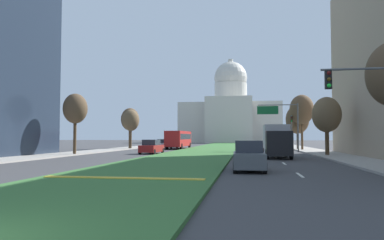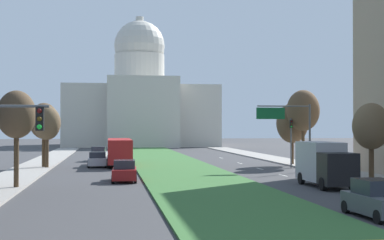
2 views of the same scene
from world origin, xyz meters
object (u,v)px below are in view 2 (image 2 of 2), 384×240
street_tree_left_mid (16,115)px  city_bus (119,150)px  sedan_midblock (125,171)px  box_truck_delivery (325,163)px  street_tree_left_distant (44,121)px  street_tree_right_distant (292,123)px  capitol_building (140,106)px  street_tree_right_far (303,111)px  overhead_guide_sign (290,123)px  sedan_distant (98,160)px  street_tree_right_mid (371,127)px  street_tree_left_far (47,123)px  traffic_light_far_right (291,136)px  sedan_lead_stopped (377,200)px  sedan_far_horizon (99,154)px

street_tree_left_mid → city_bus: size_ratio=0.62×
sedan_midblock → box_truck_delivery: bearing=-23.4°
street_tree_left_distant → box_truck_delivery: size_ratio=1.06×
street_tree_right_distant → city_bus: 19.48m
capitol_building → street_tree_right_far: (13.70, -70.78, -3.11)m
overhead_guide_sign → sedan_distant: bearing=153.9°
street_tree_left_mid → city_bus: street_tree_left_mid is taller
box_truck_delivery → city_bus: 27.48m
street_tree_right_far → street_tree_left_mid: bearing=-147.1°
street_tree_right_mid → city_bus: bearing=135.1°
street_tree_left_mid → sedan_midblock: bearing=30.4°
sedan_midblock → box_truck_delivery: size_ratio=0.71×
street_tree_left_mid → street_tree_right_mid: 27.25m
street_tree_right_mid → street_tree_left_far: size_ratio=0.97×
street_tree_right_mid → sedan_distant: size_ratio=1.44×
traffic_light_far_right → street_tree_right_far: 3.18m
street_tree_right_distant → box_truck_delivery: 22.62m
street_tree_right_mid → sedan_lead_stopped: 19.38m
city_bus → sedan_lead_stopped: bearing=-72.7°
sedan_lead_stopped → sedan_midblock: bearing=120.3°
sedan_lead_stopped → street_tree_right_distant: bearing=77.7°
street_tree_right_distant → box_truck_delivery: bearing=-102.8°
sedan_lead_stopped → sedan_midblock: sedan_lead_stopped is taller
capitol_building → sedan_distant: (-8.09, -67.41, -8.36)m
street_tree_right_mid → sedan_far_horizon: 36.57m
sedan_lead_stopped → city_bus: bearing=107.3°
overhead_guide_sign → sedan_midblock: (-15.99, -7.26, -3.85)m
box_truck_delivery → traffic_light_far_right: bearing=78.8°
sedan_midblock → sedan_lead_stopped: bearing=-59.7°
street_tree_left_distant → sedan_midblock: 17.63m
overhead_guide_sign → sedan_lead_stopped: size_ratio=1.56×
street_tree_left_mid → sedan_lead_stopped: 24.54m
capitol_building → street_tree_right_distant: size_ratio=4.81×
sedan_far_horizon → city_bus: (2.41, -9.27, 0.92)m
street_tree_right_mid → street_tree_left_distant: size_ratio=0.92×
street_tree_right_mid → sedan_far_horizon: bearing=127.4°
street_tree_left_mid → street_tree_right_mid: (27.15, 2.18, -0.79)m
street_tree_left_far → box_truck_delivery: street_tree_left_far is taller
traffic_light_far_right → street_tree_left_far: street_tree_left_far is taller
street_tree_right_distant → sedan_distant: 21.89m
traffic_light_far_right → street_tree_right_distant: street_tree_right_distant is taller
overhead_guide_sign → sedan_lead_stopped: 27.37m
sedan_lead_stopped → sedan_midblock: size_ratio=0.92×
traffic_light_far_right → street_tree_right_distant: (1.30, 3.46, 1.39)m
street_tree_left_far → street_tree_right_far: bearing=-3.2°
street_tree_left_mid → street_tree_right_mid: street_tree_left_mid is taller
sedan_lead_stopped → traffic_light_far_right: bearing=78.6°
sedan_distant → box_truck_delivery: bearing=-53.5°
overhead_guide_sign → street_tree_right_distant: bearing=70.0°
street_tree_left_mid → street_tree_left_far: 18.87m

